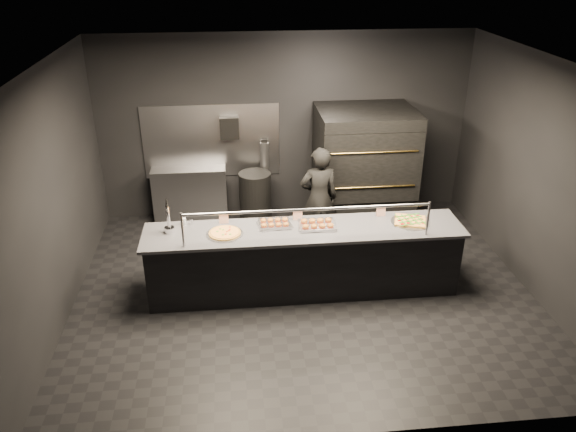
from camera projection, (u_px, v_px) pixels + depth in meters
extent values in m
plane|color=black|center=(303.00, 289.00, 7.56)|extent=(6.00, 6.00, 0.00)
plane|color=black|center=(307.00, 63.00, 6.23)|extent=(6.00, 6.00, 0.00)
cube|color=black|center=(285.00, 127.00, 9.13)|extent=(6.00, 0.04, 3.00)
cube|color=black|center=(344.00, 306.00, 4.67)|extent=(6.00, 0.04, 3.00)
cube|color=black|center=(53.00, 198.00, 6.62)|extent=(0.04, 5.00, 3.00)
cube|color=black|center=(537.00, 178.00, 7.18)|extent=(0.04, 5.00, 3.00)
cube|color=#99999E|center=(212.00, 141.00, 9.09)|extent=(2.20, 0.02, 1.20)
cube|color=black|center=(304.00, 261.00, 7.37)|extent=(4.00, 0.70, 0.88)
cube|color=#38383D|center=(304.00, 230.00, 7.17)|extent=(4.10, 0.78, 0.04)
cylinder|color=#99999E|center=(183.00, 230.00, 6.65)|extent=(0.03, 0.03, 0.45)
cylinder|color=#99999E|center=(428.00, 218.00, 6.93)|extent=(0.03, 0.03, 0.45)
cylinder|color=#99999E|center=(308.00, 210.00, 6.70)|extent=(3.00, 0.04, 0.04)
cube|color=black|center=(361.00, 206.00, 9.24)|extent=(1.50, 1.15, 0.60)
cube|color=black|center=(363.00, 172.00, 8.97)|extent=(1.50, 1.20, 0.55)
cube|color=black|center=(365.00, 139.00, 8.73)|extent=(1.50, 1.20, 0.55)
cube|color=black|center=(367.00, 116.00, 8.56)|extent=(1.50, 1.20, 0.18)
cylinder|color=gold|center=(372.00, 187.00, 8.42)|extent=(1.30, 0.02, 0.02)
cylinder|color=gold|center=(375.00, 152.00, 8.17)|extent=(1.30, 0.02, 0.02)
cube|color=#99999E|center=(190.00, 194.00, 9.29)|extent=(1.20, 0.35, 0.90)
cube|color=black|center=(229.00, 127.00, 8.92)|extent=(0.30, 0.20, 0.35)
cylinder|color=#B2B2B7|center=(264.00, 156.00, 9.21)|extent=(0.14, 0.14, 0.45)
cube|color=black|center=(264.00, 141.00, 9.10)|extent=(0.10, 0.06, 0.06)
cylinder|color=silver|center=(170.00, 230.00, 7.06)|extent=(0.13, 0.13, 0.07)
cylinder|color=silver|center=(168.00, 218.00, 6.99)|extent=(0.05, 0.05, 0.33)
cylinder|color=silver|center=(167.00, 210.00, 6.86)|extent=(0.02, 0.09, 0.02)
cone|color=black|center=(167.00, 202.00, 6.89)|extent=(0.05, 0.05, 0.13)
cylinder|color=silver|center=(225.00, 234.00, 7.03)|extent=(0.46, 0.46, 0.01)
cylinder|color=#A97836|center=(225.00, 233.00, 7.02)|extent=(0.40, 0.40, 0.02)
cylinder|color=#E6A24B|center=(225.00, 232.00, 7.02)|extent=(0.35, 0.35, 0.01)
cube|color=silver|center=(275.00, 224.00, 7.25)|extent=(0.47, 0.38, 0.02)
ellipsoid|color=#B47926|center=(264.00, 225.00, 7.16)|extent=(0.08, 0.08, 0.05)
ellipsoid|color=#B47926|center=(263.00, 220.00, 7.29)|extent=(0.08, 0.08, 0.05)
ellipsoid|color=#B47926|center=(271.00, 225.00, 7.17)|extent=(0.08, 0.08, 0.05)
ellipsoid|color=#B47926|center=(271.00, 220.00, 7.30)|extent=(0.08, 0.08, 0.05)
ellipsoid|color=#B47926|center=(279.00, 224.00, 7.18)|extent=(0.08, 0.08, 0.05)
ellipsoid|color=#B47926|center=(278.00, 220.00, 7.30)|extent=(0.08, 0.08, 0.05)
ellipsoid|color=#B47926|center=(286.00, 224.00, 7.19)|extent=(0.08, 0.08, 0.05)
ellipsoid|color=#B47926|center=(285.00, 219.00, 7.31)|extent=(0.08, 0.08, 0.05)
cube|color=silver|center=(317.00, 226.00, 7.22)|extent=(0.50, 0.40, 0.02)
ellipsoid|color=#B47926|center=(306.00, 226.00, 7.12)|extent=(0.09, 0.09, 0.06)
ellipsoid|color=#B47926|center=(304.00, 221.00, 7.26)|extent=(0.09, 0.09, 0.06)
ellipsoid|color=#B47926|center=(314.00, 226.00, 7.13)|extent=(0.09, 0.09, 0.06)
ellipsoid|color=#B47926|center=(312.00, 221.00, 7.27)|extent=(0.09, 0.09, 0.06)
ellipsoid|color=#B47926|center=(322.00, 226.00, 7.14)|extent=(0.09, 0.09, 0.06)
ellipsoid|color=#B47926|center=(320.00, 220.00, 7.28)|extent=(0.09, 0.09, 0.06)
ellipsoid|color=#B47926|center=(330.00, 225.00, 7.15)|extent=(0.09, 0.09, 0.06)
ellipsoid|color=#B47926|center=(328.00, 220.00, 7.29)|extent=(0.09, 0.09, 0.06)
cylinder|color=silver|center=(410.00, 222.00, 7.32)|extent=(0.50, 0.50, 0.01)
cube|color=#A97836|center=(410.00, 221.00, 7.32)|extent=(0.49, 0.46, 0.02)
cube|color=#E6A24B|center=(410.00, 220.00, 7.31)|extent=(0.46, 0.43, 0.01)
cube|color=green|center=(410.00, 219.00, 7.31)|extent=(0.43, 0.41, 0.01)
cylinder|color=silver|center=(184.00, 222.00, 7.24)|extent=(0.06, 0.06, 0.09)
cylinder|color=silver|center=(191.00, 222.00, 7.26)|extent=(0.04, 0.04, 0.07)
cube|color=white|center=(224.00, 218.00, 7.28)|extent=(0.12, 0.04, 0.15)
cube|color=white|center=(298.00, 214.00, 7.37)|extent=(0.12, 0.04, 0.15)
cube|color=white|center=(381.00, 211.00, 7.47)|extent=(0.12, 0.04, 0.15)
cylinder|color=black|center=(255.00, 198.00, 9.19)|extent=(0.52, 0.52, 0.87)
imported|color=black|center=(319.00, 198.00, 8.32)|extent=(0.60, 0.41, 1.58)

